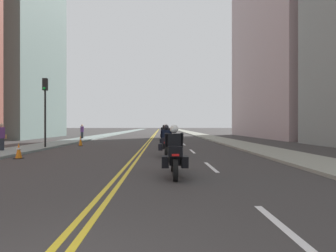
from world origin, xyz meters
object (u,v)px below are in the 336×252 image
Objects in this scene: motorcycle_2 at (166,138)px; motorcycle_5 at (165,133)px; motorcycle_3 at (167,136)px; traffic_cone_1 at (19,151)px; pedestrian_1 at (1,137)px; motorcycle_1 at (166,143)px; motorcycle_0 at (174,155)px; pedestrian_0 at (82,132)px; traffic_light_near at (45,100)px; motorcycle_4 at (164,134)px; traffic_cone_0 at (81,140)px.

motorcycle_5 is (0.09, 14.43, 0.01)m from motorcycle_2.
traffic_cone_1 is at bearing -126.20° from motorcycle_3.
motorcycle_2 is 9.93m from pedestrian_1.
motorcycle_1 is 0.99× the size of motorcycle_5.
motorcycle_0 is at bearing -86.05° from motorcycle_2.
pedestrian_1 is (-0.18, -14.87, -0.00)m from pedestrian_0.
pedestrian_1 is at bearing 142.55° from motorcycle_0.
motorcycle_1 is 1.31× the size of pedestrian_1.
motorcycle_0 is 1.02× the size of motorcycle_3.
motorcycle_2 is 0.47× the size of traffic_light_near.
traffic_cone_1 is 3.93m from pedestrian_1.
motorcycle_3 is at bearing 90.24° from motorcycle_1.
motorcycle_4 is 10.17m from traffic_cone_0.
pedestrian_1 is at bearing -143.64° from motorcycle_3.
motorcycle_5 reaches higher than motorcycle_3.
traffic_light_near is (-1.58, -2.51, 2.83)m from traffic_cone_0.
motorcycle_2 is 2.66× the size of traffic_cone_0.
motorcycle_5 is at bearing 1.13° from pedestrian_0.
motorcycle_4 is at bearing -25.14° from pedestrian_0.
motorcycle_2 is at bearing -40.29° from pedestrian_1.
motorcycle_3 is at bearing -91.93° from motorcycle_5.
motorcycle_1 is 1.00× the size of motorcycle_2.
traffic_light_near reaches higher than motorcycle_4.
motorcycle_3 is 0.46× the size of traffic_light_near.
motorcycle_1 is at bearing -47.24° from traffic_cone_0.
motorcycle_4 reaches higher than motorcycle_1.
traffic_light_near is (-8.03, 4.47, 2.60)m from motorcycle_1.
motorcycle_4 is 1.03× the size of motorcycle_5.
motorcycle_0 is at bearing -86.76° from motorcycle_1.
motorcycle_1 reaches higher than traffic_cone_1.
motorcycle_5 reaches higher than motorcycle_1.
motorcycle_3 reaches higher than motorcycle_1.
traffic_cone_0 is 0.49× the size of pedestrian_1.
motorcycle_2 is at bearing -94.89° from motorcycle_3.
traffic_light_near is (-8.00, -10.39, 2.58)m from motorcycle_4.
pedestrian_0 reaches higher than motorcycle_2.
motorcycle_3 is 0.97× the size of motorcycle_5.
traffic_cone_0 is 1.10× the size of traffic_cone_1.
pedestrian_0 is at bearing 106.06° from traffic_cone_0.
traffic_light_near is (-8.27, -5.51, 2.58)m from motorcycle_3.
motorcycle_3 is (0.25, 9.97, 0.02)m from motorcycle_1.
motorcycle_5 is at bearing 4.43° from pedestrian_1.
motorcycle_5 reaches higher than traffic_cone_1.
traffic_cone_1 is at bearing 147.62° from motorcycle_0.
motorcycle_1 is at bearing -73.75° from pedestrian_0.
traffic_light_near reaches higher than pedestrian_1.
traffic_cone_0 is 4.09m from traffic_light_near.
motorcycle_3 is 1.27× the size of pedestrian_0.
motorcycle_4 is 13.36m from traffic_light_near.
pedestrian_1 is (-9.49, 2.06, 0.23)m from motorcycle_1.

